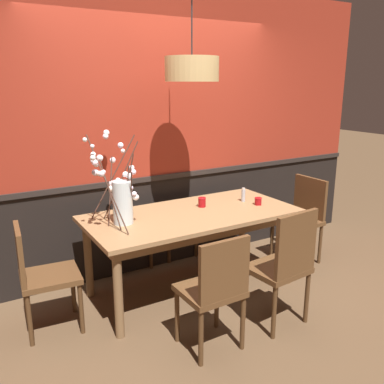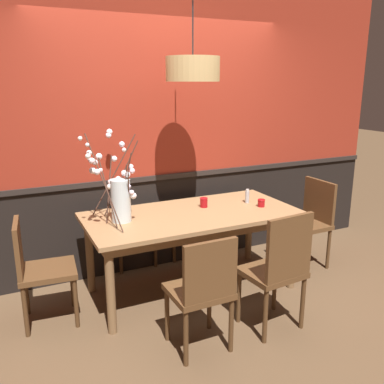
% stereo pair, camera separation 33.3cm
% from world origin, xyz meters
% --- Properties ---
extents(ground_plane, '(24.00, 24.00, 0.00)m').
position_xyz_m(ground_plane, '(0.00, 0.00, 0.00)').
color(ground_plane, brown).
extents(back_wall, '(5.28, 0.14, 2.82)m').
position_xyz_m(back_wall, '(0.00, 0.70, 1.40)').
color(back_wall, black).
rests_on(back_wall, ground).
extents(dining_table, '(1.91, 0.92, 0.76)m').
position_xyz_m(dining_table, '(0.00, 0.00, 0.68)').
color(dining_table, '#997047').
rests_on(dining_table, ground).
extents(chair_near_side_right, '(0.47, 0.42, 0.97)m').
position_xyz_m(chair_near_side_right, '(0.31, -0.88, 0.54)').
color(chair_near_side_right, brown).
rests_on(chair_near_side_right, ground).
extents(chair_far_side_right, '(0.41, 0.42, 0.89)m').
position_xyz_m(chair_far_side_right, '(0.25, 0.88, 0.51)').
color(chair_far_side_right, brown).
rests_on(chair_far_side_right, ground).
extents(chair_far_side_left, '(0.44, 0.43, 0.96)m').
position_xyz_m(chair_far_side_left, '(-0.33, 0.86, 0.54)').
color(chair_far_side_left, brown).
rests_on(chair_far_side_left, ground).
extents(chair_head_west_end, '(0.47, 0.44, 0.88)m').
position_xyz_m(chair_head_west_end, '(-1.34, 0.02, 0.49)').
color(chair_head_west_end, brown).
rests_on(chair_head_west_end, ground).
extents(chair_near_side_left, '(0.42, 0.39, 0.89)m').
position_xyz_m(chair_near_side_left, '(-0.33, -0.87, 0.50)').
color(chair_near_side_left, brown).
rests_on(chair_near_side_left, ground).
extents(chair_head_east_end, '(0.39, 0.46, 0.91)m').
position_xyz_m(chair_head_east_end, '(1.38, -0.01, 0.52)').
color(chair_head_east_end, brown).
rests_on(chair_head_east_end, ground).
extents(vase_with_blossoms, '(0.56, 0.74, 0.76)m').
position_xyz_m(vase_with_blossoms, '(-0.64, 0.06, 0.98)').
color(vase_with_blossoms, silver).
rests_on(vase_with_blossoms, dining_table).
extents(candle_holder_nearer_center, '(0.07, 0.07, 0.07)m').
position_xyz_m(candle_holder_nearer_center, '(0.67, -0.11, 0.79)').
color(candle_holder_nearer_center, '#9E0F14').
rests_on(candle_holder_nearer_center, dining_table).
extents(candle_holder_nearer_edge, '(0.08, 0.08, 0.09)m').
position_xyz_m(candle_holder_nearer_edge, '(0.18, 0.11, 0.80)').
color(candle_holder_nearer_edge, '#9E0F14').
rests_on(candle_holder_nearer_edge, dining_table).
extents(condiment_bottle, '(0.04, 0.04, 0.14)m').
position_xyz_m(condiment_bottle, '(0.62, 0.06, 0.82)').
color(condiment_bottle, '#ADADB2').
rests_on(condiment_bottle, dining_table).
extents(pendant_lamp, '(0.46, 0.46, 0.92)m').
position_xyz_m(pendant_lamp, '(0.04, 0.08, 2.00)').
color(pendant_lamp, tan).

